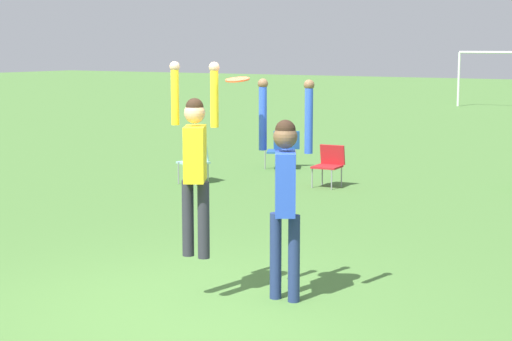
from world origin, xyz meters
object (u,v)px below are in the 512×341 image
at_px(person_defending, 285,184).
at_px(camping_chair_0, 329,162).
at_px(person_jumping, 195,156).
at_px(frisbee, 237,80).
at_px(camping_chair_2, 283,147).
at_px(camping_chair_4, 196,158).

distance_m(person_defending, camping_chair_0, 7.21).
relative_size(person_jumping, frisbee, 8.41).
xyz_separation_m(person_defending, frisbee, (-0.30, -0.41, 1.05)).
bearing_deg(person_defending, camping_chair_2, 179.57).
bearing_deg(frisbee, camping_chair_2, 117.57).
bearing_deg(camping_chair_4, frisbee, 147.69).
bearing_deg(camping_chair_0, camping_chair_2, -45.91).
height_order(camping_chair_2, camping_chair_4, camping_chair_4).
bearing_deg(camping_chair_0, camping_chair_4, 16.09).
distance_m(person_defending, camping_chair_4, 7.71).
height_order(frisbee, camping_chair_2, frisbee).
xyz_separation_m(person_jumping, camping_chair_0, (-2.09, 7.04, -1.03)).
height_order(frisbee, camping_chair_4, frisbee).
distance_m(person_jumping, camping_chair_2, 9.62).
bearing_deg(person_jumping, camping_chair_2, -5.84).
xyz_separation_m(frisbee, camping_chair_4, (-4.91, 6.05, -1.78)).
bearing_deg(camping_chair_2, person_jumping, 87.71).
bearing_deg(camping_chair_4, person_defending, 151.37).
height_order(camping_chair_0, camping_chair_4, camping_chair_4).
xyz_separation_m(frisbee, camping_chair_2, (-4.51, 8.63, -1.81)).
height_order(person_defending, frisbee, frisbee).
bearing_deg(camping_chair_2, camping_chair_0, 112.60).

